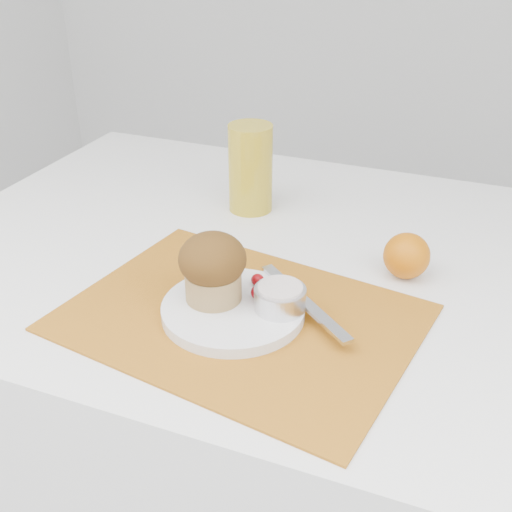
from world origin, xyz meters
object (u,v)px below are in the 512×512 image
at_px(plate, 233,310).
at_px(juice_glass, 250,168).
at_px(muffin, 213,267).
at_px(table, 294,435).
at_px(orange, 407,256).

height_order(plate, juice_glass, juice_glass).
bearing_deg(muffin, plate, -11.24).
height_order(table, orange, orange).
bearing_deg(orange, muffin, -140.35).
xyz_separation_m(plate, orange, (0.19, 0.19, 0.02)).
bearing_deg(juice_glass, muffin, -76.52).
xyz_separation_m(orange, juice_glass, (-0.29, 0.13, 0.04)).
height_order(orange, muffin, muffin).
relative_size(orange, muffin, 0.72).
distance_m(orange, muffin, 0.29).
bearing_deg(plate, orange, 44.84).
height_order(table, juice_glass, juice_glass).
xyz_separation_m(table, orange, (0.16, 0.00, 0.41)).
relative_size(plate, orange, 2.81).
bearing_deg(muffin, juice_glass, 103.48).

